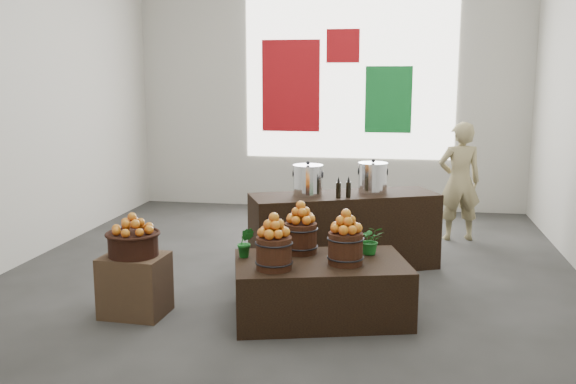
% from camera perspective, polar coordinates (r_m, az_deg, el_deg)
% --- Properties ---
extents(ground, '(7.00, 7.00, 0.00)m').
position_cam_1_polar(ground, '(6.84, 0.29, -7.20)').
color(ground, '#3A3937').
rests_on(ground, ground).
extents(back_wall, '(6.00, 0.04, 4.00)m').
position_cam_1_polar(back_wall, '(9.99, 3.73, 9.95)').
color(back_wall, '#B7B4A9').
rests_on(back_wall, ground).
extents(back_opening, '(3.20, 0.02, 2.40)m').
position_cam_1_polar(back_opening, '(9.94, 5.46, 9.93)').
color(back_opening, white).
rests_on(back_opening, back_wall).
extents(deco_red_left, '(0.90, 0.04, 1.40)m').
position_cam_1_polar(deco_red_left, '(10.05, 0.25, 9.41)').
color(deco_red_left, maroon).
rests_on(deco_red_left, back_wall).
extents(deco_green_right, '(0.70, 0.04, 1.00)m').
position_cam_1_polar(deco_green_right, '(9.91, 8.92, 8.12)').
color(deco_green_right, '#106C28').
rests_on(deco_green_right, back_wall).
extents(deco_red_upper, '(0.50, 0.04, 0.50)m').
position_cam_1_polar(deco_red_upper, '(9.95, 4.92, 12.82)').
color(deco_red_upper, maroon).
rests_on(deco_red_upper, back_wall).
extents(crate, '(0.55, 0.46, 0.53)m').
position_cam_1_polar(crate, '(5.77, -13.44, -8.05)').
color(crate, brown).
rests_on(crate, ground).
extents(wicker_basket, '(0.43, 0.43, 0.19)m').
position_cam_1_polar(wicker_basket, '(5.67, -13.59, -4.57)').
color(wicker_basket, black).
rests_on(wicker_basket, crate).
extents(apples_in_basket, '(0.33, 0.33, 0.18)m').
position_cam_1_polar(apples_in_basket, '(5.63, -13.67, -2.74)').
color(apples_in_basket, '#A0050E').
rests_on(apples_in_basket, wicker_basket).
extents(display_table, '(1.64, 1.24, 0.50)m').
position_cam_1_polar(display_table, '(5.58, 2.91, -8.60)').
color(display_table, black).
rests_on(display_table, ground).
extents(apple_bucket_front_left, '(0.29, 0.29, 0.27)m').
position_cam_1_polar(apple_bucket_front_left, '(5.23, -1.26, -5.45)').
color(apple_bucket_front_left, '#3C1A10').
rests_on(apple_bucket_front_left, display_table).
extents(apples_in_bucket_front_left, '(0.22, 0.22, 0.20)m').
position_cam_1_polar(apples_in_bucket_front_left, '(5.17, -1.27, -2.98)').
color(apples_in_bucket_front_left, '#A0050E').
rests_on(apples_in_bucket_front_left, apple_bucket_front_left).
extents(apple_bucket_front_right, '(0.29, 0.29, 0.27)m').
position_cam_1_polar(apple_bucket_front_right, '(5.39, 5.13, -5.02)').
color(apple_bucket_front_right, '#3C1A10').
rests_on(apple_bucket_front_right, display_table).
extents(apples_in_bucket_front_right, '(0.22, 0.22, 0.20)m').
position_cam_1_polar(apples_in_bucket_front_right, '(5.33, 5.17, -2.62)').
color(apples_in_bucket_front_right, '#A0050E').
rests_on(apples_in_bucket_front_right, apple_bucket_front_right).
extents(apple_bucket_rear, '(0.29, 0.29, 0.27)m').
position_cam_1_polar(apple_bucket_rear, '(5.70, 1.12, -4.11)').
color(apple_bucket_rear, '#3C1A10').
rests_on(apple_bucket_rear, display_table).
extents(apples_in_bucket_rear, '(0.22, 0.22, 0.20)m').
position_cam_1_polar(apples_in_bucket_rear, '(5.65, 1.13, -1.84)').
color(apples_in_bucket_rear, '#A0050E').
rests_on(apples_in_bucket_rear, apple_bucket_rear).
extents(herb_garnish_right, '(0.25, 0.22, 0.26)m').
position_cam_1_polar(herb_garnish_right, '(5.70, 7.35, -4.25)').
color(herb_garnish_right, '#135E1B').
rests_on(herb_garnish_right, display_table).
extents(herb_garnish_left, '(0.16, 0.13, 0.27)m').
position_cam_1_polar(herb_garnish_left, '(5.57, -3.80, -4.49)').
color(herb_garnish_left, '#135E1B').
rests_on(herb_garnish_left, display_table).
extents(counter, '(2.08, 1.38, 0.81)m').
position_cam_1_polar(counter, '(6.94, 5.00, -3.48)').
color(counter, black).
rests_on(counter, ground).
extents(stock_pot_left, '(0.31, 0.31, 0.31)m').
position_cam_1_polar(stock_pot_left, '(6.71, 1.78, 0.96)').
color(stock_pot_left, silver).
rests_on(stock_pot_left, counter).
extents(stock_pot_center, '(0.31, 0.31, 0.31)m').
position_cam_1_polar(stock_pot_center, '(6.94, 7.55, 1.18)').
color(stock_pot_center, silver).
rests_on(stock_pot_center, counter).
extents(oil_cruets, '(0.15, 0.11, 0.23)m').
position_cam_1_polar(oil_cruets, '(6.65, 5.61, 0.48)').
color(oil_cruets, black).
rests_on(oil_cruets, counter).
extents(shopper, '(0.61, 0.47, 1.50)m').
position_cam_1_polar(shopper, '(8.33, 14.99, 0.91)').
color(shopper, '#928559').
rests_on(shopper, ground).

